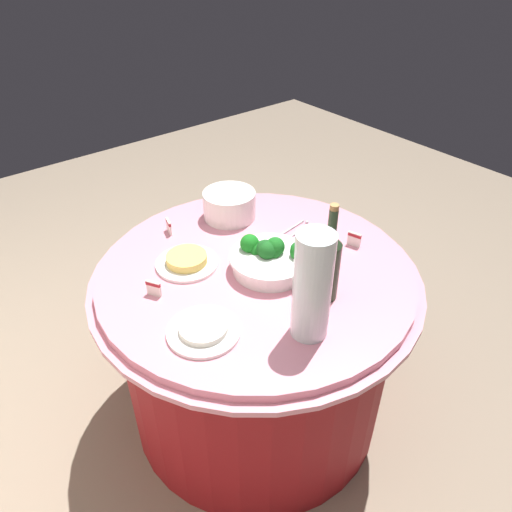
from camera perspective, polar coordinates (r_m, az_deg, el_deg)
name	(u,v)px	position (r m, az deg, el deg)	size (l,w,h in m)	color
ground_plane	(256,403)	(2.21, 0.00, -16.94)	(6.00, 6.00, 0.00)	gray
buffet_table	(256,342)	(1.92, 0.00, -10.11)	(1.16, 1.16, 0.74)	maroon
broccoli_bowl	(270,258)	(1.65, 1.68, -0.20)	(0.28, 0.28, 0.12)	white
plate_stack	(229,205)	(1.95, -3.16, 6.06)	(0.21, 0.21, 0.11)	white
wine_bottle	(328,264)	(1.50, 8.54, -0.89)	(0.07, 0.07, 0.34)	#253921
decorative_fruit_vase	(312,291)	(1.35, 6.61, -4.17)	(0.11, 0.11, 0.34)	silver
serving_tongs	(296,229)	(1.89, 4.70, 3.14)	(0.07, 0.17, 0.01)	silver
food_plate_noodles	(187,261)	(1.70, -8.16, -0.58)	(0.22, 0.22, 0.04)	white
food_plate_rice	(204,330)	(1.44, -6.21, -8.65)	(0.22, 0.22, 0.03)	white
label_placard_front	(154,288)	(1.58, -12.01, -3.68)	(0.05, 0.03, 0.05)	white
label_placard_mid	(169,226)	(1.88, -10.28, 3.55)	(0.05, 0.02, 0.05)	white
label_placard_rear	(354,239)	(1.81, 11.52, 2.03)	(0.05, 0.02, 0.05)	white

